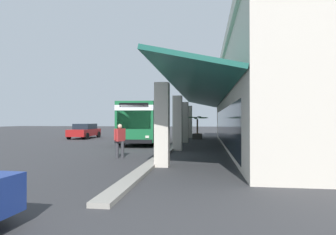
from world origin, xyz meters
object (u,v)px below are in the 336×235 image
(transit_bus, at_px, (147,120))
(pedestrian, at_px, (120,139))
(potted_palm, at_px, (197,133))
(parked_sedan_red, at_px, (85,131))

(transit_bus, bearing_deg, pedestrian, 4.42)
(pedestrian, distance_m, potted_palm, 14.65)
(parked_sedan_red, xyz_separation_m, potted_palm, (-0.48, 11.26, -0.17))
(parked_sedan_red, bearing_deg, potted_palm, 92.43)
(transit_bus, relative_size, potted_palm, 5.05)
(transit_bus, distance_m, parked_sedan_red, 8.08)
(transit_bus, relative_size, parked_sedan_red, 2.56)
(parked_sedan_red, relative_size, potted_palm, 1.97)
(transit_bus, xyz_separation_m, parked_sedan_red, (-3.55, -7.17, -1.10))
(pedestrian, bearing_deg, potted_palm, 167.00)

